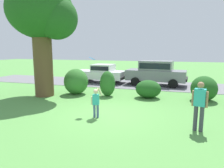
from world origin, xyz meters
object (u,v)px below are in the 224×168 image
Objects in this scene: oak_tree_large at (44,17)px; parked_sedan at (101,73)px; child_thrower at (96,101)px; frisbee at (92,58)px; adult_onlooker at (200,104)px; parked_suv at (156,72)px.

parked_sedan is (1.46, 5.56, -3.82)m from oak_tree_large.
child_thrower is 4.39× the size of frisbee.
parked_sedan is 8.24m from frisbee.
parked_suv is at bearing 104.28° from adult_onlooker.
parked_sedan is 15.30× the size of frisbee.
oak_tree_large is 9.68m from adult_onlooker.
oak_tree_large is 4.98m from frisbee.
adult_onlooker is (6.84, -8.91, 0.13)m from parked_sedan.
child_thrower is at bearing -71.26° from parked_sedan.
parked_suv is 2.77× the size of adult_onlooker.
frisbee is at bearing -72.63° from parked_sedan.
adult_onlooker is (2.28, -8.95, -0.09)m from parked_suv.
parked_sedan is at bearing 127.52° from adult_onlooker.
frisbee is (-0.50, 0.88, 1.69)m from child_thrower.
oak_tree_large reaches higher than child_thrower.
parked_sedan is 4.57m from parked_suv.
parked_suv is at bearing 42.88° from oak_tree_large.
adult_onlooker is at bearing -75.72° from parked_suv.
adult_onlooker is at bearing -21.97° from oak_tree_large.
child_thrower is 1.97m from frisbee.
oak_tree_large is at bearing 158.03° from adult_onlooker.
parked_suv is 16.48× the size of frisbee.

